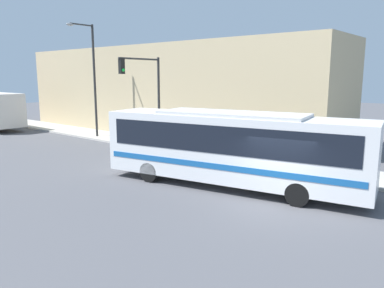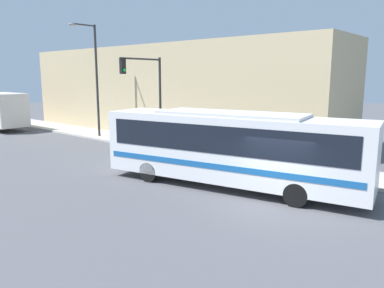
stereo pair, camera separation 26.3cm
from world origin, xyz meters
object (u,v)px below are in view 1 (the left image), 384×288
(fire_hydrant, at_px, (264,157))
(city_bus, at_px, (231,145))
(traffic_light_pole, at_px, (147,87))
(parking_meter, at_px, (163,134))
(street_lamp, at_px, (92,73))

(fire_hydrant, bearing_deg, city_bus, -171.33)
(city_bus, xyz_separation_m, traffic_light_pole, (3.14, 8.44, 2.21))
(fire_hydrant, relative_size, parking_meter, 0.62)
(fire_hydrant, relative_size, street_lamp, 0.10)
(traffic_light_pole, bearing_deg, parking_meter, -25.66)
(traffic_light_pole, relative_size, parking_meter, 4.32)
(traffic_light_pole, bearing_deg, street_lamp, 82.37)
(traffic_light_pole, relative_size, street_lamp, 0.69)
(parking_meter, height_order, street_lamp, street_lamp)
(city_bus, bearing_deg, fire_hydrant, -1.80)
(parking_meter, distance_m, street_lamp, 8.34)
(city_bus, relative_size, traffic_light_pole, 2.02)
(city_bus, distance_m, street_lamp, 16.18)
(traffic_light_pole, xyz_separation_m, street_lamp, (0.92, 6.91, 0.91))
(traffic_light_pole, xyz_separation_m, parking_meter, (0.92, -0.44, -3.03))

